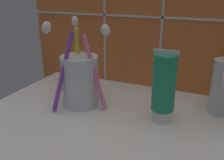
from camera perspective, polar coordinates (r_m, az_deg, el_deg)
The scene contains 3 objects.
sink_counter at distance 47.73cm, azimuth 2.88°, elevation -10.56°, with size 58.06×39.30×2.00cm, color silver.
toothbrush_cup at distance 52.26cm, azimuth -7.37°, elevation 0.22°, with size 11.78×11.02×18.23cm.
toothpaste_tube at distance 45.83cm, azimuth 11.74°, elevation -1.63°, with size 4.41×4.20×13.54cm.
Camera 1 is at (14.47, -38.34, 25.48)cm, focal length 40.00 mm.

